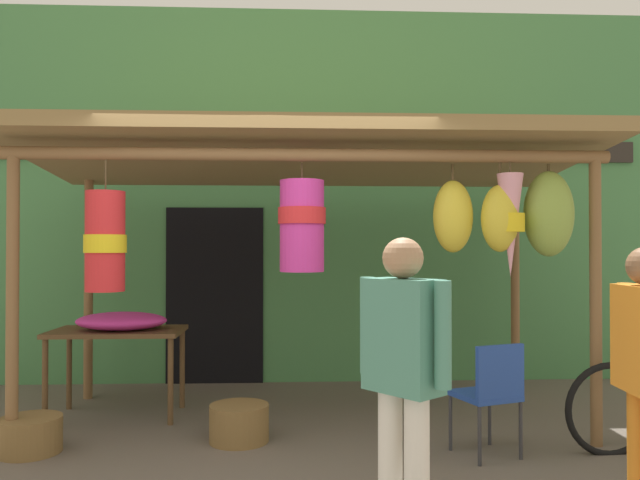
{
  "coord_description": "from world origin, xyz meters",
  "views": [
    {
      "loc": [
        0.17,
        -4.5,
        1.53
      ],
      "look_at": [
        0.45,
        1.34,
        1.61
      ],
      "focal_mm": 34.52,
      "sensor_mm": 36.0,
      "label": 1
    }
  ],
  "objects": [
    {
      "name": "folding_chair",
      "position": [
        1.64,
        -0.05,
        0.5
      ],
      "size": [
        0.51,
        0.51,
        0.84
      ],
      "color": "#2347A8",
      "rests_on": "ground_plane"
    },
    {
      "name": "market_stall_canopy",
      "position": [
        0.43,
        0.88,
        2.19
      ],
      "size": [
        4.95,
        2.22,
        2.52
      ],
      "color": "brown",
      "rests_on": "ground_plane"
    },
    {
      "name": "ground_plane",
      "position": [
        0.0,
        0.0,
        0.0
      ],
      "size": [
        30.0,
        30.0,
        0.0
      ],
      "primitive_type": "plane",
      "color": "#60564C"
    },
    {
      "name": "shop_facade",
      "position": [
        -0.0,
        2.7,
        2.15
      ],
      "size": [
        9.33,
        0.29,
        4.3
      ],
      "color": "#47844C",
      "rests_on": "ground_plane"
    },
    {
      "name": "customer_foreground",
      "position": [
        0.75,
        -1.31,
        0.93
      ],
      "size": [
        0.42,
        0.48,
        1.59
      ],
      "color": "silver",
      "rests_on": "ground_plane"
    },
    {
      "name": "wicker_basket_spare",
      "position": [
        -1.78,
        0.23,
        0.13
      ],
      "size": [
        0.46,
        0.46,
        0.27
      ],
      "primitive_type": "cylinder",
      "color": "brown",
      "rests_on": "ground_plane"
    },
    {
      "name": "display_table",
      "position": [
        -1.41,
        1.21,
        0.7
      ],
      "size": [
        1.17,
        0.68,
        0.79
      ],
      "color": "brown",
      "rests_on": "ground_plane"
    },
    {
      "name": "flower_heap_on_table",
      "position": [
        -1.35,
        1.16,
        0.88
      ],
      "size": [
        0.81,
        0.57,
        0.16
      ],
      "color": "#D13399",
      "rests_on": "display_table"
    },
    {
      "name": "wicker_basket_by_table",
      "position": [
        -0.24,
        0.43,
        0.15
      ],
      "size": [
        0.47,
        0.47,
        0.29
      ],
      "primitive_type": "cylinder",
      "color": "brown",
      "rests_on": "ground_plane"
    }
  ]
}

